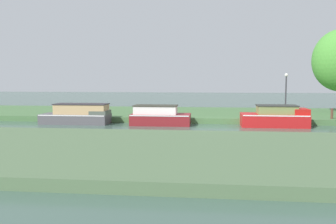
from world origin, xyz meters
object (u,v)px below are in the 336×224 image
(slate_cruiser, at_px, (79,115))
(lamp_post, at_px, (286,90))
(red_barge, at_px, (276,117))
(mooring_post_near, at_px, (332,114))
(maroon_narrowboat, at_px, (159,116))

(slate_cruiser, bearing_deg, lamp_post, 8.30)
(red_barge, height_order, mooring_post_near, red_barge)
(slate_cruiser, height_order, lamp_post, lamp_post)
(slate_cruiser, xyz_separation_m, mooring_post_near, (17.81, 1.50, 0.13))
(red_barge, height_order, maroon_narrowboat, red_barge)
(maroon_narrowboat, bearing_deg, mooring_post_near, 7.12)
(lamp_post, bearing_deg, maroon_narrowboat, -166.47)
(red_barge, bearing_deg, mooring_post_near, 20.13)
(maroon_narrowboat, height_order, slate_cruiser, slate_cruiser)
(maroon_narrowboat, bearing_deg, slate_cruiser, -180.00)
(slate_cruiser, distance_m, mooring_post_near, 17.87)
(red_barge, distance_m, slate_cruiser, 13.72)
(lamp_post, relative_size, mooring_post_near, 4.32)
(slate_cruiser, relative_size, mooring_post_near, 6.52)
(red_barge, bearing_deg, slate_cruiser, -180.00)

